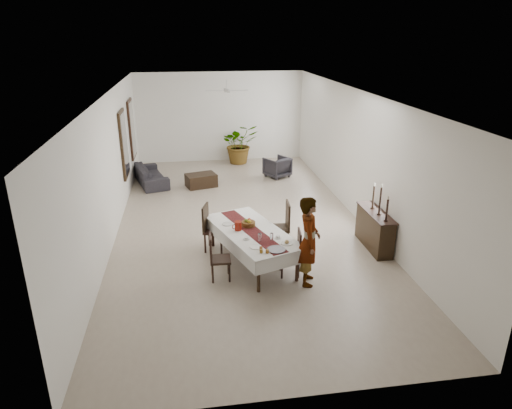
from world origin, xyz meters
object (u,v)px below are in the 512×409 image
at_px(dining_table_top, 252,232).
at_px(woman, 309,241).
at_px(sideboard_body, 374,230).
at_px(red_pitcher, 238,226).
at_px(sofa, 151,175).

distance_m(dining_table_top, woman, 1.36).
relative_size(woman, sideboard_body, 1.29).
relative_size(dining_table_top, woman, 1.31).
height_order(dining_table_top, woman, woman).
bearing_deg(red_pitcher, sideboard_body, 4.62).
bearing_deg(sideboard_body, red_pitcher, -175.38).
height_order(woman, sideboard_body, woman).
bearing_deg(red_pitcher, woman, -40.12).
bearing_deg(sideboard_body, dining_table_top, -173.77).
relative_size(red_pitcher, woman, 0.11).
bearing_deg(sofa, woman, -168.83).
distance_m(woman, sideboard_body, 2.29).
height_order(dining_table_top, sofa, dining_table_top).
xyz_separation_m(dining_table_top, woman, (0.94, -0.96, 0.18)).
relative_size(red_pitcher, sofa, 0.10).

